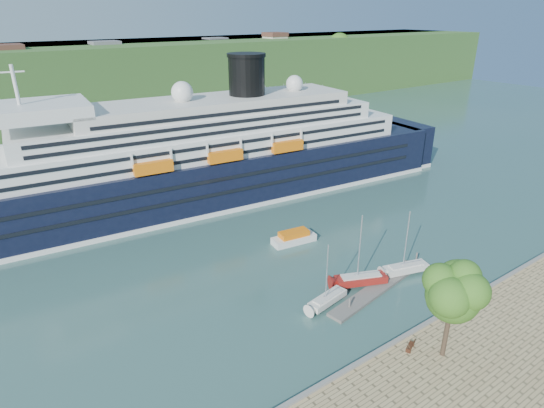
% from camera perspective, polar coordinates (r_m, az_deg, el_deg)
% --- Properties ---
extents(ground, '(400.00, 400.00, 0.00)m').
position_cam_1_polar(ground, '(56.93, 17.75, -15.33)').
color(ground, '#315753').
rests_on(ground, ground).
extents(far_hillside, '(400.00, 50.00, 24.00)m').
position_cam_1_polar(far_hillside, '(175.31, -23.37, 13.94)').
color(far_hillside, '#2C5321').
rests_on(far_hillside, ground).
extents(quay_coping, '(220.00, 0.50, 0.30)m').
position_cam_1_polar(quay_coping, '(56.16, 18.06, -14.50)').
color(quay_coping, slate).
rests_on(quay_coping, promenade).
extents(cruise_ship, '(122.67, 30.01, 27.28)m').
position_cam_1_polar(cruise_ship, '(85.53, -10.82, 8.66)').
color(cruise_ship, black).
rests_on(cruise_ship, ground).
extents(park_bench, '(1.76, 1.24, 1.04)m').
position_cam_1_polar(park_bench, '(52.77, 16.96, -16.59)').
color(park_bench, '#4B2715').
rests_on(park_bench, promenade).
extents(promenade_tree, '(7.19, 7.19, 11.91)m').
position_cam_1_polar(promenade_tree, '(49.99, 21.54, -11.99)').
color(promenade_tree, '#2E5E18').
rests_on(promenade_tree, promenade).
extents(floating_pontoon, '(18.57, 5.11, 0.41)m').
position_cam_1_polar(floating_pontoon, '(63.21, 13.04, -10.30)').
color(floating_pontoon, slate).
rests_on(floating_pontoon, ground).
extents(sailboat_white_near, '(6.68, 2.82, 8.36)m').
position_cam_1_polar(sailboat_white_near, '(57.10, 7.14, -9.01)').
color(sailboat_white_near, silver).
rests_on(sailboat_white_near, ground).
extents(sailboat_red, '(8.01, 5.08, 10.06)m').
position_cam_1_polar(sailboat_red, '(61.15, 11.36, -6.07)').
color(sailboat_red, maroon).
rests_on(sailboat_red, ground).
extents(sailboat_white_far, '(7.49, 3.93, 9.32)m').
position_cam_1_polar(sailboat_white_far, '(65.55, 16.79, -4.93)').
color(sailboat_white_far, silver).
rests_on(sailboat_white_far, ground).
extents(tender_launch, '(7.54, 3.48, 2.01)m').
position_cam_1_polar(tender_launch, '(72.98, 2.76, -4.14)').
color(tender_launch, orange).
rests_on(tender_launch, ground).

